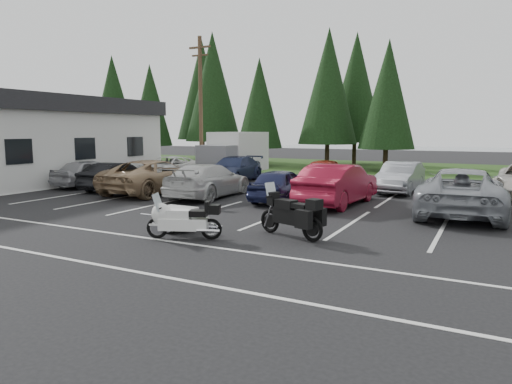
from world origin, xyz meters
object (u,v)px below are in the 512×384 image
Objects in this scene: car_near_6 at (462,192)px; car_far_1 at (233,169)px; car_far_0 at (168,168)px; cargo_trailer at (177,219)px; car_near_2 at (155,176)px; box_truck at (231,154)px; utility_pole at (201,104)px; car_far_3 at (400,177)px; car_near_1 at (117,176)px; building at (10,140)px; car_near_5 at (338,184)px; car_near_3 at (208,180)px; car_near_4 at (281,185)px; car_near_0 at (90,173)px; car_far_2 at (322,172)px; adventure_motorcycle at (290,211)px.

car_near_6 is 13.69m from car_far_1.
car_far_0 is at bearing 179.19° from car_far_1.
car_near_2 is at bearing 135.50° from cargo_trailer.
car_far_0 is (-2.90, -2.90, -0.76)m from box_truck.
utility_pole reaches higher than car_far_3.
car_near_1 reaches higher than car_far_0.
car_far_1 reaches higher than car_near_1.
car_far_3 is at bearing -9.73° from utility_pole.
car_far_3 is 12.85m from cargo_trailer.
car_near_6 is (24.23, 0.51, -1.61)m from building.
car_far_3 is at bearing -62.09° from car_near_6.
car_near_6 is (4.60, -0.14, -0.00)m from car_near_5.
building is 13.16m from box_truck.
building reaches higher than car_far_3.
box_truck is at bearing -69.21° from car_near_3.
car_near_4 is 11.35m from car_far_0.
car_near_1 is 5.55m from car_near_3.
car_near_5 is at bearing -176.56° from car_near_2.
car_far_1 is at bearing -29.49° from car_near_5.
box_truck reaches higher than cargo_trailer.
box_truck is 3.14m from car_far_1.
car_near_0 is 7.92m from car_far_1.
car_near_2 reaches higher than car_near_0.
car_far_1 is (-7.98, 5.28, -0.10)m from car_near_5.
car_near_0 is (-2.04, -7.58, -3.96)m from utility_pole.
car_near_0 is at bearing -102.73° from car_far_0.
utility_pole is at bearing 69.12° from car_far_0.
car_near_4 is 0.69× the size of car_near_6.
car_near_3 is at bearing -118.39° from car_far_2.
car_far_1 is at bearing -178.64° from car_far_3.
car_near_1 is at bearing -1.97° from car_near_2.
car_far_1 is (11.65, 5.92, -1.71)m from building.
adventure_motorcycle is (3.25, -11.91, 0.03)m from car_far_2.
adventure_motorcycle is at bearing 112.84° from car_near_4.
car_near_1 is 2.67× the size of cargo_trailer.
car_near_3 is at bearing -74.84° from car_far_1.
car_near_1 is at bearing -3.52° from car_near_3.
car_far_3 reaches higher than car_far_0.
box_truck is at bearing 116.30° from cargo_trailer.
utility_pole is 9.91m from car_far_2.
cargo_trailer is 0.63× the size of adventure_motorcycle.
box_truck is at bearing -35.21° from car_near_5.
box_truck is at bearing -117.63° from car_near_0.
car_near_0 is 7.85m from car_near_3.
building is 6.22m from car_near_0.
box_truck is at bearing -52.29° from car_near_4.
building is at bearing -1.00° from car_near_2.
box_truck is 1.13× the size of car_far_0.
box_truck is at bearing 168.60° from car_far_3.
building reaches higher than car_near_3.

